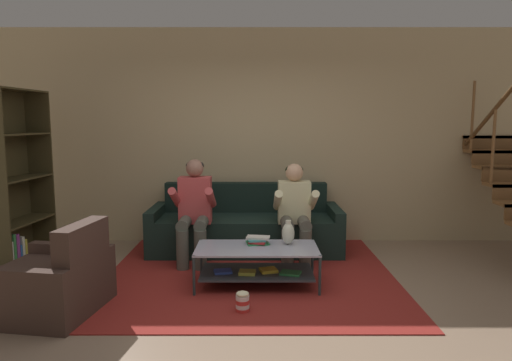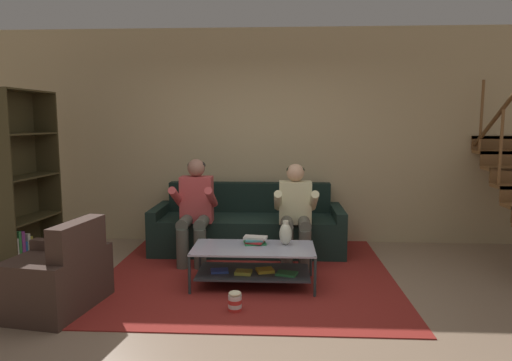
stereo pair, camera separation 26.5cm
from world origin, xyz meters
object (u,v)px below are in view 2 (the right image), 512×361
person_seated_left (195,206)px  vase (286,233)px  bookshelf (19,191)px  coffee_table (254,261)px  armchair (50,279)px  couch (248,228)px  book_stack (255,240)px  person_seated_right (295,209)px  popcorn_tub (235,301)px

person_seated_left → vase: person_seated_left is taller
vase → bookshelf: bookshelf is taller
coffee_table → armchair: armchair is taller
couch → person_seated_left: size_ratio=1.98×
coffee_table → couch: bearing=96.4°
couch → book_stack: couch is taller
couch → person_seated_right: bearing=-41.1°
bookshelf → person_seated_left: bearing=2.7°
coffee_table → vase: 0.43m
person_seated_left → coffee_table: (0.73, -0.77, -0.41)m
person_seated_left → book_stack: bearing=-40.9°
person_seated_left → person_seated_right: 1.18m
vase → armchair: bearing=-159.9°
coffee_table → popcorn_tub: coffee_table is taller
book_stack → bookshelf: 2.89m
bookshelf → armchair: 1.77m
coffee_table → bookshelf: bearing=166.5°
coffee_table → book_stack: size_ratio=4.77×
book_stack → couch: bearing=97.5°
armchair → person_seated_right: bearing=32.5°
vase → book_stack: vase is taller
coffee_table → armchair: 1.90m
coffee_table → armchair: (-1.78, -0.65, 0.00)m
couch → vase: (0.47, -1.16, 0.23)m
armchair → coffee_table: bearing=20.1°
coffee_table → vase: bearing=20.3°
person_seated_left → bookshelf: bearing=-177.3°
person_seated_left → vase: bearing=-31.7°
coffee_table → popcorn_tub: (-0.13, -0.65, -0.17)m
person_seated_left → coffee_table: bearing=-46.4°
popcorn_tub → person_seated_right: bearing=68.0°
person_seated_left → bookshelf: (-2.06, -0.10, 0.18)m
couch → person_seated_right: 0.86m
vase → armchair: armchair is taller
couch → person_seated_left: bearing=-139.2°
bookshelf → armchair: bookshelf is taller
bookshelf → vase: bearing=-10.1°
armchair → bookshelf: bearing=127.4°
book_stack → popcorn_tub: bearing=-99.8°
person_seated_left → bookshelf: size_ratio=0.60×
book_stack → coffee_table: bearing=-92.7°
couch → book_stack: size_ratio=9.37×
person_seated_right → book_stack: size_ratio=4.53×
couch → coffee_table: couch is taller
armchair → popcorn_tub: (1.66, 0.00, -0.17)m
vase → book_stack: (-0.32, 0.01, -0.08)m
book_stack → vase: bearing=-2.2°
person_seated_right → coffee_table: size_ratio=0.95×
person_seated_right → coffee_table: bearing=-120.1°
vase → armchair: (-2.11, -0.77, -0.25)m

